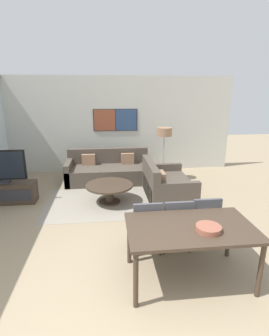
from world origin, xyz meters
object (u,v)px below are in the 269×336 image
at_px(dining_chair_left, 147,222).
at_px(coffee_table, 109,189).
at_px(sofa_main, 109,171).
at_px(fruit_bowl, 208,228).
at_px(dining_table, 190,232).
at_px(sofa_side, 164,186).
at_px(tv_console, 3,193).
at_px(dining_chair_centre, 176,220).
at_px(dining_chair_right, 203,217).
at_px(floor_lamp, 164,135).

bearing_deg(dining_chair_left, coffee_table, 105.31).
xyz_separation_m(sofa_main, fruit_bowl, (1.15, -4.18, 0.53)).
distance_m(sofa_main, dining_table, 4.18).
bearing_deg(coffee_table, sofa_side, 7.61).
distance_m(tv_console, dining_table, 4.35).
height_order(dining_chair_left, dining_chair_centre, same).
xyz_separation_m(dining_chair_left, fruit_bowl, (0.62, -0.79, 0.30)).
bearing_deg(dining_chair_right, dining_table, -122.19).
bearing_deg(dining_chair_centre, sofa_main, 106.08).
relative_size(tv_console, coffee_table, 1.38).
xyz_separation_m(tv_console, floor_lamp, (3.81, 1.08, 1.03)).
bearing_deg(floor_lamp, sofa_side, -100.79).
bearing_deg(fruit_bowl, dining_chair_centre, 102.12).
height_order(sofa_main, dining_table, sofa_main).
bearing_deg(sofa_main, tv_console, -151.88).
bearing_deg(dining_chair_centre, fruit_bowl, -77.88).
bearing_deg(dining_table, sofa_main, 103.55).
relative_size(dining_chair_right, floor_lamp, 0.58).
height_order(coffee_table, dining_table, dining_table).
height_order(tv_console, dining_chair_centre, dining_chair_centre).
height_order(dining_chair_left, floor_lamp, floor_lamp).
height_order(dining_chair_left, dining_chair_right, same).
bearing_deg(sofa_side, floor_lamp, -10.79).
height_order(sofa_side, dining_chair_right, dining_chair_right).
height_order(tv_console, dining_chair_left, dining_chair_left).
bearing_deg(dining_chair_left, dining_chair_right, 3.95).
bearing_deg(dining_chair_centre, dining_table, -90.00).
height_order(dining_table, fruit_bowl, fruit_bowl).
xyz_separation_m(tv_console, dining_chair_right, (3.75, -2.09, 0.26)).
distance_m(sofa_main, sofa_side, 1.82).
bearing_deg(dining_table, tv_console, 139.66).
bearing_deg(fruit_bowl, dining_table, 141.45).
height_order(coffee_table, dining_chair_centre, dining_chair_centre).
height_order(sofa_side, dining_chair_left, dining_chair_left).
xyz_separation_m(dining_table, dining_chair_right, (0.45, 0.72, -0.19)).
bearing_deg(coffee_table, tv_console, 174.18).
relative_size(dining_chair_left, dining_chair_right, 1.00).
xyz_separation_m(fruit_bowl, floor_lamp, (0.34, 4.02, 0.46)).
relative_size(coffee_table, dining_chair_centre, 1.20).
distance_m(coffee_table, dining_chair_left, 1.99).
bearing_deg(coffee_table, fruit_bowl, -67.01).
xyz_separation_m(dining_chair_centre, floor_lamp, (0.51, 3.22, 0.77)).
xyz_separation_m(dining_chair_centre, dining_chair_right, (0.45, 0.05, 0.00)).
bearing_deg(dining_chair_right, sofa_side, 94.54).
relative_size(tv_console, dining_chair_right, 1.66).
bearing_deg(coffee_table, floor_lamp, 41.61).
height_order(sofa_side, dining_chair_centre, dining_chair_centre).
bearing_deg(dining_chair_right, coffee_table, 127.67).
distance_m(dining_chair_right, floor_lamp, 3.26).
xyz_separation_m(coffee_table, dining_chair_centre, (0.97, -1.90, 0.18)).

